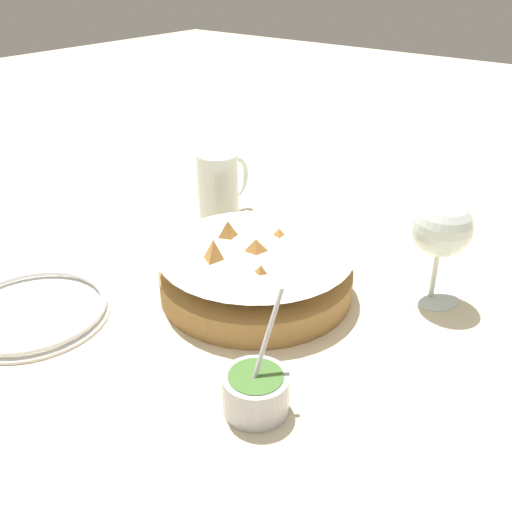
{
  "coord_description": "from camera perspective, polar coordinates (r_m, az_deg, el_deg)",
  "views": [
    {
      "loc": [
        -0.51,
        -0.42,
        0.42
      ],
      "look_at": [
        0.02,
        -0.01,
        0.06
      ],
      "focal_mm": 40.0,
      "sensor_mm": 36.0,
      "label": 1
    }
  ],
  "objects": [
    {
      "name": "ground_plane",
      "position": [
        0.78,
        -1.28,
        -4.01
      ],
      "size": [
        4.0,
        4.0,
        0.0
      ],
      "primitive_type": "plane",
      "color": "beige"
    },
    {
      "name": "wine_glass",
      "position": [
        0.77,
        18.09,
        2.36
      ],
      "size": [
        0.08,
        0.08,
        0.14
      ],
      "color": "silver",
      "rests_on": "ground_plane"
    },
    {
      "name": "side_plate",
      "position": [
        0.79,
        -21.52,
        -5.16
      ],
      "size": [
        0.2,
        0.2,
        0.01
      ],
      "color": "white",
      "rests_on": "ground_plane"
    },
    {
      "name": "sauce_cup",
      "position": [
        0.6,
        -0.01,
        -13.31
      ],
      "size": [
        0.08,
        0.07,
        0.13
      ],
      "color": "#B7B7BC",
      "rests_on": "ground_plane"
    },
    {
      "name": "food_basket",
      "position": [
        0.78,
        -0.09,
        -1.66
      ],
      "size": [
        0.26,
        0.26,
        0.09
      ],
      "color": "olive",
      "rests_on": "ground_plane"
    },
    {
      "name": "beer_mug",
      "position": [
        0.99,
        -3.72,
        6.71
      ],
      "size": [
        0.11,
        0.07,
        0.12
      ],
      "color": "silver",
      "rests_on": "ground_plane"
    }
  ]
}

